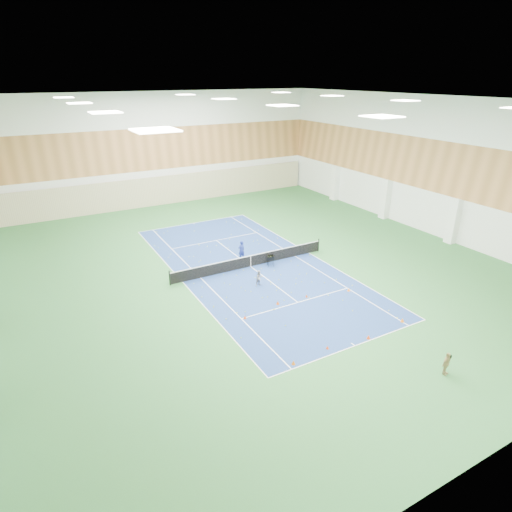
# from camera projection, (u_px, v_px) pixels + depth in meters

# --- Properties ---
(ground) EXTENTS (40.00, 40.00, 0.00)m
(ground) POSITION_uv_depth(u_px,v_px,m) (251.00, 267.00, 32.75)
(ground) COLOR #2C6732
(ground) RESTS_ON ground
(room_shell) EXTENTS (36.00, 40.00, 12.00)m
(room_shell) POSITION_uv_depth(u_px,v_px,m) (250.00, 190.00, 30.39)
(room_shell) COLOR white
(room_shell) RESTS_ON ground
(wood_cladding) EXTENTS (36.00, 40.00, 8.00)m
(wood_cladding) POSITION_uv_depth(u_px,v_px,m) (250.00, 162.00, 29.61)
(wood_cladding) COLOR #B57843
(wood_cladding) RESTS_ON room_shell
(ceiling_light_grid) EXTENTS (21.40, 25.40, 0.06)m
(ceiling_light_grid) POSITION_uv_depth(u_px,v_px,m) (250.00, 102.00, 28.07)
(ceiling_light_grid) COLOR white
(ceiling_light_grid) RESTS_ON room_shell
(court_surface) EXTENTS (10.97, 23.77, 0.01)m
(court_surface) POSITION_uv_depth(u_px,v_px,m) (251.00, 267.00, 32.75)
(court_surface) COLOR navy
(court_surface) RESTS_ON ground
(tennis_balls_scatter) EXTENTS (10.57, 22.77, 0.07)m
(tennis_balls_scatter) POSITION_uv_depth(u_px,v_px,m) (251.00, 266.00, 32.73)
(tennis_balls_scatter) COLOR #BBCE23
(tennis_balls_scatter) RESTS_ON ground
(tennis_net) EXTENTS (12.80, 0.10, 1.10)m
(tennis_net) POSITION_uv_depth(u_px,v_px,m) (251.00, 260.00, 32.53)
(tennis_net) COLOR black
(tennis_net) RESTS_ON ground
(back_curtain) EXTENTS (35.40, 0.16, 3.20)m
(back_curtain) POSITION_uv_depth(u_px,v_px,m) (167.00, 190.00, 47.99)
(back_curtain) COLOR #C6B793
(back_curtain) RESTS_ON ground
(coach) EXTENTS (0.65, 0.49, 1.61)m
(coach) POSITION_uv_depth(u_px,v_px,m) (241.00, 250.00, 33.70)
(coach) COLOR navy
(coach) RESTS_ON ground
(child_court) EXTENTS (0.60, 0.49, 1.14)m
(child_court) POSITION_uv_depth(u_px,v_px,m) (259.00, 278.00, 29.63)
(child_court) COLOR gray
(child_court) RESTS_ON ground
(child_apron) EXTENTS (0.77, 0.44, 1.24)m
(child_apron) POSITION_uv_depth(u_px,v_px,m) (446.00, 364.00, 20.80)
(child_apron) COLOR tan
(child_apron) RESTS_ON ground
(ball_cart) EXTENTS (0.65, 0.65, 0.87)m
(ball_cart) POSITION_uv_depth(u_px,v_px,m) (271.00, 261.00, 32.73)
(ball_cart) COLOR black
(ball_cart) RESTS_ON ground
(cone_svc_a) EXTENTS (0.20, 0.20, 0.21)m
(cone_svc_a) POSITION_uv_depth(u_px,v_px,m) (245.00, 317.00, 25.76)
(cone_svc_a) COLOR #EC400C
(cone_svc_a) RESTS_ON ground
(cone_svc_b) EXTENTS (0.22, 0.22, 0.25)m
(cone_svc_b) POSITION_uv_depth(u_px,v_px,m) (278.00, 303.00, 27.35)
(cone_svc_b) COLOR #E24E0B
(cone_svc_b) RESTS_ON ground
(cone_svc_c) EXTENTS (0.18, 0.18, 0.20)m
(cone_svc_c) POSITION_uv_depth(u_px,v_px,m) (307.00, 296.00, 28.24)
(cone_svc_c) COLOR #DE4D0B
(cone_svc_c) RESTS_ON ground
(cone_svc_d) EXTENTS (0.21, 0.21, 0.24)m
(cone_svc_d) POSITION_uv_depth(u_px,v_px,m) (349.00, 289.00, 29.03)
(cone_svc_d) COLOR orange
(cone_svc_d) RESTS_ON ground
(cone_base_a) EXTENTS (0.21, 0.21, 0.23)m
(cone_base_a) POSITION_uv_depth(u_px,v_px,m) (294.00, 362.00, 21.69)
(cone_base_a) COLOR orange
(cone_base_a) RESTS_ON ground
(cone_base_b) EXTENTS (0.18, 0.18, 0.20)m
(cone_base_b) POSITION_uv_depth(u_px,v_px,m) (327.00, 347.00, 22.92)
(cone_base_b) COLOR #FF430D
(cone_base_b) RESTS_ON ground
(cone_base_c) EXTENTS (0.22, 0.22, 0.24)m
(cone_base_c) POSITION_uv_depth(u_px,v_px,m) (369.00, 337.00, 23.79)
(cone_base_c) COLOR #E9430C
(cone_base_c) RESTS_ON ground
(cone_base_d) EXTENTS (0.23, 0.23, 0.25)m
(cone_base_d) POSITION_uv_depth(u_px,v_px,m) (402.00, 320.00, 25.41)
(cone_base_d) COLOR orange
(cone_base_d) RESTS_ON ground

